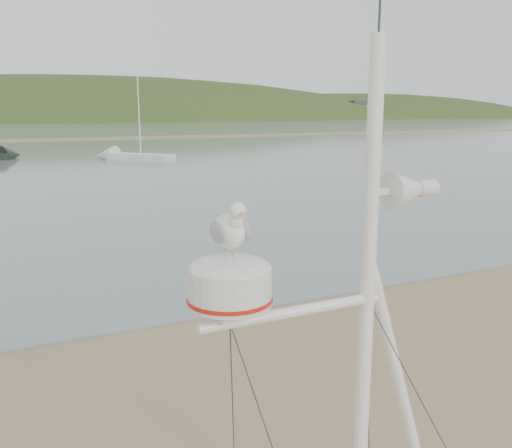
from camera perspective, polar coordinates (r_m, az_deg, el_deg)
name	(u,v)px	position (r m, az deg, el deg)	size (l,w,h in m)	color
hill_ridge	(47,168)	(241.70, -21.13, 5.50)	(620.00, 180.00, 80.00)	#283A18
far_cottages	(2,110)	(200.85, -25.16, 10.84)	(294.40, 6.30, 8.00)	silver
sailboat_white_near	(122,156)	(42.91, -13.94, 6.93)	(5.66, 6.15, 6.70)	silver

